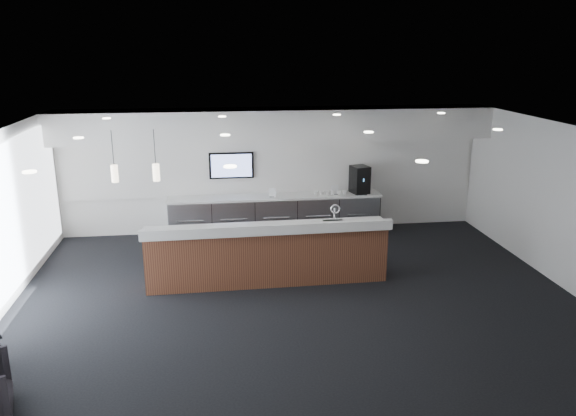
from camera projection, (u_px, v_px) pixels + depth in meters
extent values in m
plane|color=black|center=(297.00, 298.00, 10.09)|extent=(10.00, 10.00, 0.00)
cube|color=black|center=(298.00, 132.00, 9.26)|extent=(10.00, 8.00, 0.02)
cube|color=white|center=(273.00, 170.00, 13.49)|extent=(10.00, 0.02, 3.00)
cube|color=white|center=(566.00, 208.00, 10.31)|extent=(0.02, 8.00, 3.00)
cube|color=white|center=(275.00, 124.00, 12.74)|extent=(10.00, 0.90, 0.70)
cube|color=white|center=(273.00, 166.00, 13.43)|extent=(9.80, 0.06, 1.40)
cube|color=#9EA0A7|center=(275.00, 216.00, 13.44)|extent=(5.00, 0.60, 0.90)
cube|color=white|center=(275.00, 197.00, 13.30)|extent=(5.06, 0.66, 0.05)
cylinder|color=silver|center=(190.00, 221.00, 12.87)|extent=(0.60, 0.02, 0.02)
cylinder|color=silver|center=(234.00, 219.00, 12.99)|extent=(0.60, 0.02, 0.02)
cylinder|color=silver|center=(277.00, 218.00, 13.12)|extent=(0.60, 0.02, 0.02)
cylinder|color=silver|center=(319.00, 216.00, 13.24)|extent=(0.60, 0.02, 0.02)
cylinder|color=silver|center=(360.00, 215.00, 13.37)|extent=(0.60, 0.02, 0.02)
cube|color=black|center=(231.00, 165.00, 13.23)|extent=(1.05, 0.07, 0.62)
cube|color=blue|center=(231.00, 166.00, 13.19)|extent=(0.95, 0.01, 0.54)
cylinder|color=#F4E1BE|center=(157.00, 170.00, 9.93)|extent=(0.12, 0.12, 0.30)
cylinder|color=#F4E1BE|center=(117.00, 171.00, 9.84)|extent=(0.12, 0.12, 0.30)
cube|color=#4C2619|center=(267.00, 256.00, 10.65)|extent=(4.53, 0.70, 1.05)
cube|color=white|center=(267.00, 228.00, 10.49)|extent=(4.61, 0.79, 0.06)
cube|color=white|center=(269.00, 230.00, 10.13)|extent=(4.60, 0.19, 0.18)
cylinder|color=silver|center=(334.00, 215.00, 10.72)|extent=(0.04, 0.04, 0.28)
torus|color=silver|center=(335.00, 209.00, 10.63)|extent=(0.19, 0.03, 0.19)
cube|color=black|center=(360.00, 179.00, 13.46)|extent=(0.47, 0.50, 0.66)
cube|color=silver|center=(362.00, 195.00, 13.32)|extent=(0.23, 0.12, 0.02)
cube|color=white|center=(272.00, 193.00, 13.14)|extent=(0.16, 0.06, 0.21)
cube|color=white|center=(335.00, 190.00, 13.36)|extent=(0.18, 0.05, 0.23)
imported|color=white|center=(345.00, 192.00, 13.41)|extent=(0.10, 0.10, 0.10)
imported|color=white|center=(339.00, 192.00, 13.39)|extent=(0.14, 0.14, 0.10)
imported|color=white|center=(333.00, 193.00, 13.38)|extent=(0.13, 0.13, 0.10)
imported|color=white|center=(327.00, 193.00, 13.36)|extent=(0.13, 0.13, 0.10)
imported|color=white|center=(322.00, 193.00, 13.34)|extent=(0.14, 0.14, 0.10)
imported|color=white|center=(316.00, 193.00, 13.32)|extent=(0.11, 0.11, 0.10)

